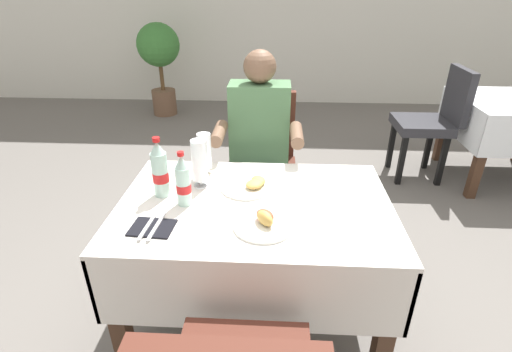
# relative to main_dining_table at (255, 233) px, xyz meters

# --- Properties ---
(ground_plane) EXTENTS (11.00, 11.00, 0.00)m
(ground_plane) POSITION_rel_main_dining_table_xyz_m (-0.05, 0.05, -0.56)
(ground_plane) COLOR #66605B
(main_dining_table) EXTENTS (1.22, 0.82, 0.72)m
(main_dining_table) POSITION_rel_main_dining_table_xyz_m (0.00, 0.00, 0.00)
(main_dining_table) COLOR white
(main_dining_table) RESTS_ON ground
(chair_far_diner_seat) EXTENTS (0.44, 0.50, 0.97)m
(chair_far_diner_seat) POSITION_rel_main_dining_table_xyz_m (-0.00, 0.80, -0.00)
(chair_far_diner_seat) COLOR #4C2319
(chair_far_diner_seat) RESTS_ON ground
(seated_diner_far) EXTENTS (0.50, 0.46, 1.26)m
(seated_diner_far) POSITION_rel_main_dining_table_xyz_m (-0.01, 0.69, 0.16)
(seated_diner_far) COLOR #282D42
(seated_diner_far) RESTS_ON ground
(plate_near_camera) EXTENTS (0.25, 0.25, 0.07)m
(plate_near_camera) POSITION_rel_main_dining_table_xyz_m (0.05, -0.18, 0.18)
(plate_near_camera) COLOR white
(plate_near_camera) RESTS_ON main_dining_table
(plate_far_diner) EXTENTS (0.24, 0.24, 0.04)m
(plate_far_diner) POSITION_rel_main_dining_table_xyz_m (-0.03, 0.13, 0.18)
(plate_far_diner) COLOR white
(plate_far_diner) RESTS_ON main_dining_table
(beer_glass_left) EXTENTS (0.07, 0.07, 0.24)m
(beer_glass_left) POSITION_rel_main_dining_table_xyz_m (-0.27, 0.14, 0.29)
(beer_glass_left) COLOR white
(beer_glass_left) RESTS_ON main_dining_table
(beer_glass_middle) EXTENTS (0.07, 0.07, 0.22)m
(beer_glass_middle) POSITION_rel_main_dining_table_xyz_m (-0.27, 0.27, 0.28)
(beer_glass_middle) COLOR white
(beer_glass_middle) RESTS_ON main_dining_table
(cola_bottle_primary) EXTENTS (0.07, 0.07, 0.25)m
(cola_bottle_primary) POSITION_rel_main_dining_table_xyz_m (-0.31, -0.03, 0.27)
(cola_bottle_primary) COLOR silver
(cola_bottle_primary) RESTS_ON main_dining_table
(cola_bottle_secondary) EXTENTS (0.07, 0.07, 0.28)m
(cola_bottle_secondary) POSITION_rel_main_dining_table_xyz_m (-0.43, 0.04, 0.29)
(cola_bottle_secondary) COLOR silver
(cola_bottle_secondary) RESTS_ON main_dining_table
(napkin_cutlery_set) EXTENTS (0.18, 0.19, 0.01)m
(napkin_cutlery_set) POSITION_rel_main_dining_table_xyz_m (-0.40, -0.22, 0.17)
(napkin_cutlery_set) COLOR black
(napkin_cutlery_set) RESTS_ON main_dining_table
(background_dining_table) EXTENTS (0.89, 0.86, 0.72)m
(background_dining_table) POSITION_rel_main_dining_table_xyz_m (2.08, 1.74, -0.01)
(background_dining_table) COLOR white
(background_dining_table) RESTS_ON ground
(background_chair_left) EXTENTS (0.50, 0.44, 0.97)m
(background_chair_left) POSITION_rel_main_dining_table_xyz_m (1.43, 1.74, -0.00)
(background_chair_left) COLOR #2D2D33
(background_chair_left) RESTS_ON ground
(potted_plant_corner) EXTENTS (0.52, 0.52, 1.15)m
(potted_plant_corner) POSITION_rel_main_dining_table_xyz_m (-1.39, 3.40, 0.20)
(potted_plant_corner) COLOR brown
(potted_plant_corner) RESTS_ON ground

